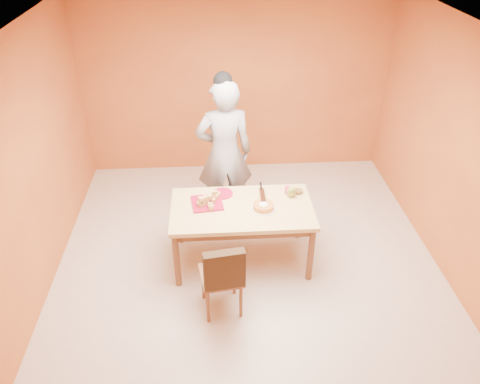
{
  "coord_description": "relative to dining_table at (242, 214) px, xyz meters",
  "views": [
    {
      "loc": [
        -0.37,
        -4.11,
        3.75
      ],
      "look_at": [
        -0.08,
        0.3,
        0.9
      ],
      "focal_mm": 35.0,
      "sensor_mm": 36.0,
      "label": 1
    }
  ],
  "objects": [
    {
      "name": "magenta_glass",
      "position": [
        0.55,
        0.25,
        0.14
      ],
      "size": [
        0.08,
        0.08,
        0.09
      ],
      "primitive_type": "cylinder",
      "rotation": [
        0.0,
        0.0,
        0.22
      ],
      "color": "#C81E65",
      "rests_on": "dining_table"
    },
    {
      "name": "egg_ornament",
      "position": [
        0.58,
        0.18,
        0.16
      ],
      "size": [
        0.11,
        0.09,
        0.14
      ],
      "primitive_type": "ellipsoid",
      "rotation": [
        0.0,
        0.0,
        -0.06
      ],
      "color": "olive",
      "rests_on": "dining_table"
    },
    {
      "name": "cake_server",
      "position": [
        0.25,
        0.12,
        0.17
      ],
      "size": [
        0.06,
        0.29,
        0.01
      ],
      "primitive_type": "cube",
      "rotation": [
        0.0,
        0.0,
        -0.01
      ],
      "color": "silver",
      "rests_on": "sponge_cake"
    },
    {
      "name": "pastry_platter",
      "position": [
        -0.39,
        0.1,
        0.1
      ],
      "size": [
        0.38,
        0.38,
        0.02
      ],
      "primitive_type": "cube",
      "rotation": [
        0.0,
        0.0,
        0.12
      ],
      "color": "maroon",
      "rests_on": "dining_table"
    },
    {
      "name": "dining_table",
      "position": [
        0.0,
        0.0,
        0.0
      ],
      "size": [
        1.6,
        0.9,
        0.76
      ],
      "color": "#E7D078",
      "rests_on": "floor"
    },
    {
      "name": "wall_back",
      "position": [
        0.07,
        2.3,
        0.68
      ],
      "size": [
        4.5,
        0.0,
        4.5
      ],
      "primitive_type": "plane",
      "rotation": [
        1.57,
        0.0,
        0.0
      ],
      "color": "#CC6C2F",
      "rests_on": "floor"
    },
    {
      "name": "pastry_pile",
      "position": [
        -0.39,
        0.1,
        0.16
      ],
      "size": [
        0.31,
        0.31,
        0.1
      ],
      "primitive_type": null,
      "color": "tan",
      "rests_on": "pastry_platter"
    },
    {
      "name": "red_dinner_plate",
      "position": [
        -0.21,
        0.29,
        0.1
      ],
      "size": [
        0.32,
        0.32,
        0.01
      ],
      "primitive_type": "cylinder",
      "rotation": [
        0.0,
        0.0,
        0.36
      ],
      "color": "maroon",
      "rests_on": "dining_table"
    },
    {
      "name": "floor",
      "position": [
        0.07,
        -0.2,
        -0.67
      ],
      "size": [
        5.0,
        5.0,
        0.0
      ],
      "primitive_type": "plane",
      "color": "beige",
      "rests_on": "ground"
    },
    {
      "name": "person",
      "position": [
        -0.16,
        0.87,
        0.31
      ],
      "size": [
        0.76,
        0.54,
        1.95
      ],
      "primitive_type": "imported",
      "rotation": [
        0.0,
        0.0,
        3.25
      ],
      "color": "gray",
      "rests_on": "floor"
    },
    {
      "name": "sponge_cake",
      "position": [
        0.24,
        -0.06,
        0.13
      ],
      "size": [
        0.26,
        0.26,
        0.05
      ],
      "primitive_type": "cylinder",
      "rotation": [
        0.0,
        0.0,
        0.15
      ],
      "color": "orange",
      "rests_on": "white_cake_plate"
    },
    {
      "name": "ceiling",
      "position": [
        0.07,
        -0.2,
        2.03
      ],
      "size": [
        5.0,
        5.0,
        0.0
      ],
      "primitive_type": "plane",
      "rotation": [
        3.14,
        0.0,
        0.0
      ],
      "color": "white",
      "rests_on": "wall_back"
    },
    {
      "name": "checker_tin",
      "position": [
        0.68,
        0.26,
        0.11
      ],
      "size": [
        0.12,
        0.12,
        0.03
      ],
      "primitive_type": "cylinder",
      "rotation": [
        0.0,
        0.0,
        -0.14
      ],
      "color": "#3A220F",
      "rests_on": "dining_table"
    },
    {
      "name": "white_cake_plate",
      "position": [
        0.24,
        -0.06,
        0.1
      ],
      "size": [
        0.31,
        0.31,
        0.01
      ],
      "primitive_type": "cylinder",
      "rotation": [
        0.0,
        0.0,
        -0.14
      ],
      "color": "white",
      "rests_on": "dining_table"
    },
    {
      "name": "wall_right",
      "position": [
        2.32,
        -0.2,
        0.68
      ],
      "size": [
        0.0,
        5.0,
        5.0
      ],
      "primitive_type": "plane",
      "rotation": [
        1.57,
        0.0,
        -1.57
      ],
      "color": "#CC6C2F",
      "rests_on": "floor"
    },
    {
      "name": "dining_chair",
      "position": [
        -0.26,
        -0.78,
        -0.19
      ],
      "size": [
        0.48,
        0.55,
        0.92
      ],
      "rotation": [
        0.0,
        0.0,
        0.15
      ],
      "color": "brown",
      "rests_on": "floor"
    },
    {
      "name": "wall_left",
      "position": [
        -2.18,
        -0.2,
        0.68
      ],
      "size": [
        0.0,
        5.0,
        5.0
      ],
      "primitive_type": "plane",
      "rotation": [
        1.57,
        0.0,
        1.57
      ],
      "color": "#CC6C2F",
      "rests_on": "floor"
    }
  ]
}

